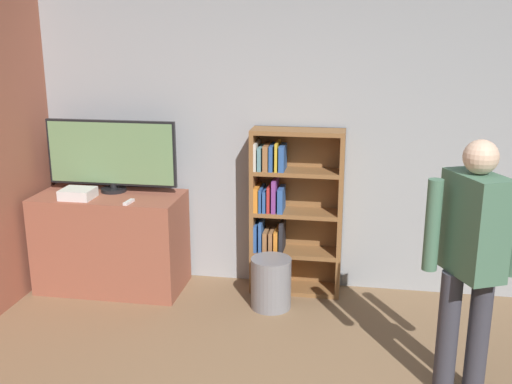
{
  "coord_description": "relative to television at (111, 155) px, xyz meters",
  "views": [
    {
      "loc": [
        0.23,
        -2.3,
        2.22
      ],
      "look_at": [
        -0.45,
        1.7,
        1.1
      ],
      "focal_mm": 42.0,
      "sensor_mm": 36.0,
      "label": 1
    }
  ],
  "objects": [
    {
      "name": "television",
      "position": [
        0.0,
        0.0,
        0.0
      ],
      "size": [
        1.14,
        0.22,
        0.62
      ],
      "color": "black",
      "rests_on": "tv_ledge"
    },
    {
      "name": "wall_back",
      "position": [
        1.83,
        0.27,
        0.19
      ],
      "size": [
        7.01,
        0.09,
        2.7
      ],
      "color": "#9EA3A8",
      "rests_on": "ground_plane"
    },
    {
      "name": "person",
      "position": [
        2.75,
        -1.27,
        -0.22
      ],
      "size": [
        0.55,
        0.46,
        1.61
      ],
      "rotation": [
        0.0,
        0.0,
        -1.14
      ],
      "color": "#383842",
      "rests_on": "ground_plane"
    },
    {
      "name": "remote_loose",
      "position": [
        0.26,
        -0.32,
        -0.31
      ],
      "size": [
        0.05,
        0.14,
        0.02
      ],
      "color": "white",
      "rests_on": "tv_ledge"
    },
    {
      "name": "bookshelf",
      "position": [
        1.52,
        0.09,
        -0.47
      ],
      "size": [
        0.77,
        0.28,
        1.42
      ],
      "color": "brown",
      "rests_on": "ground_plane"
    },
    {
      "name": "waste_bin",
      "position": [
        1.43,
        -0.28,
        -0.96
      ],
      "size": [
        0.33,
        0.33,
        0.42
      ],
      "color": "gray",
      "rests_on": "ground_plane"
    },
    {
      "name": "tv_ledge",
      "position": [
        -0.0,
        -0.11,
        -0.75
      ],
      "size": [
        1.24,
        0.6,
        0.84
      ],
      "color": "#93513D",
      "rests_on": "ground_plane"
    },
    {
      "name": "game_console",
      "position": [
        -0.21,
        -0.26,
        -0.28
      ],
      "size": [
        0.26,
        0.23,
        0.08
      ],
      "color": "white",
      "rests_on": "tv_ledge"
    }
  ]
}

